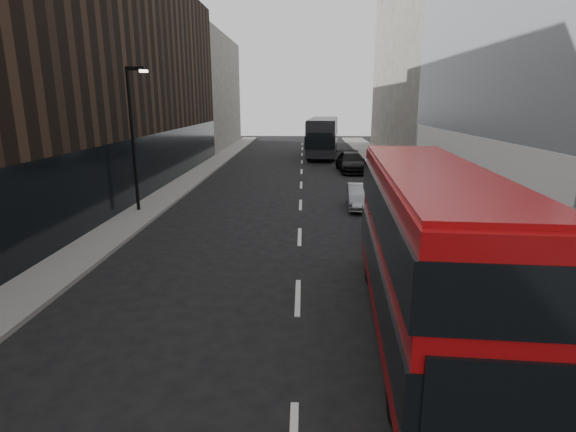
# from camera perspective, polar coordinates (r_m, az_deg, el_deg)

# --- Properties ---
(sidewalk_right) EXTENTS (3.00, 80.00, 0.15)m
(sidewalk_right) POSITION_cam_1_polar(r_m,az_deg,el_deg) (30.52, 15.92, 3.51)
(sidewalk_right) COLOR slate
(sidewalk_right) RESTS_ON ground
(sidewalk_left) EXTENTS (2.00, 80.00, 0.15)m
(sidewalk_left) POSITION_cam_1_polar(r_m,az_deg,el_deg) (30.71, -13.46, 3.73)
(sidewalk_left) COLOR slate
(sidewalk_left) RESTS_ON ground
(building_modern_block) EXTENTS (5.03, 22.00, 20.00)m
(building_modern_block) POSITION_cam_1_polar(r_m,az_deg,el_deg) (27.89, 28.08, 21.79)
(building_modern_block) COLOR #A9ADB4
(building_modern_block) RESTS_ON ground
(building_victorian) EXTENTS (6.50, 24.00, 21.00)m
(building_victorian) POSITION_cam_1_polar(r_m,az_deg,el_deg) (49.57, 15.90, 18.64)
(building_victorian) COLOR #605A55
(building_victorian) RESTS_ON ground
(building_left_mid) EXTENTS (5.00, 24.00, 14.00)m
(building_left_mid) POSITION_cam_1_polar(r_m,az_deg,el_deg) (36.06, -17.58, 16.07)
(building_left_mid) COLOR black
(building_left_mid) RESTS_ON ground
(building_left_far) EXTENTS (5.00, 20.00, 13.00)m
(building_left_far) POSITION_cam_1_polar(r_m,az_deg,el_deg) (57.30, -10.12, 15.15)
(building_left_far) COLOR #605A55
(building_left_far) RESTS_ON ground
(street_lamp) EXTENTS (1.06, 0.22, 7.00)m
(street_lamp) POSITION_cam_1_polar(r_m,az_deg,el_deg) (23.67, -19.02, 10.31)
(street_lamp) COLOR black
(street_lamp) RESTS_ON sidewalk_left
(red_bus) EXTENTS (3.12, 10.33, 4.12)m
(red_bus) POSITION_cam_1_polar(r_m,az_deg,el_deg) (11.08, 17.17, -3.45)
(red_bus) COLOR #9F090C
(red_bus) RESTS_ON ground
(grey_bus) EXTENTS (3.86, 12.06, 3.83)m
(grey_bus) POSITION_cam_1_polar(r_m,az_deg,el_deg) (46.91, 4.48, 10.09)
(grey_bus) COLOR black
(grey_bus) RESTS_ON ground
(car_a) EXTENTS (1.98, 4.29, 1.42)m
(car_a) POSITION_cam_1_polar(r_m,az_deg,el_deg) (18.70, 13.05, -1.00)
(car_a) COLOR black
(car_a) RESTS_ON ground
(car_b) EXTENTS (1.50, 3.83, 1.24)m
(car_b) POSITION_cam_1_polar(r_m,az_deg,el_deg) (24.26, 9.15, 2.49)
(car_b) COLOR gray
(car_b) RESTS_ON ground
(car_c) EXTENTS (2.41, 5.35, 1.52)m
(car_c) POSITION_cam_1_polar(r_m,az_deg,el_deg) (36.73, 8.05, 6.77)
(car_c) COLOR black
(car_c) RESTS_ON ground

